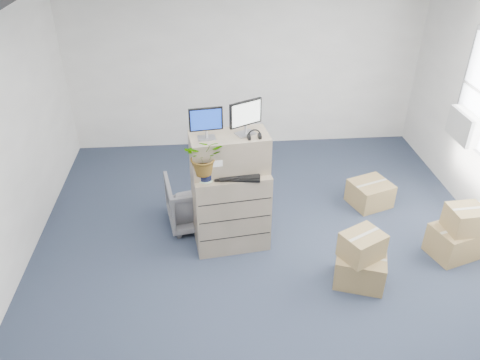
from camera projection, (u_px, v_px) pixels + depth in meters
name	position (u px, v px, depth m)	size (l,w,h in m)	color
ground	(271.00, 273.00, 5.69)	(7.00, 7.00, 0.00)	#253043
wall_back	(245.00, 68.00, 7.93)	(6.00, 0.02, 2.80)	silver
ac_unit	(466.00, 126.00, 6.44)	(0.24, 0.60, 0.40)	silver
filing_cabinet_lower	(231.00, 208.00, 5.93)	(0.92, 0.56, 1.08)	gray
filing_cabinet_upper	(229.00, 153.00, 5.56)	(0.92, 0.46, 0.46)	gray
monitor_left	(206.00, 122.00, 5.26)	(0.38, 0.17, 0.38)	#99999E
monitor_right	(246.00, 116.00, 5.34)	(0.38, 0.24, 0.41)	#99999E
headphones	(254.00, 135.00, 5.34)	(0.15, 0.15, 0.02)	black
keyboard	(238.00, 176.00, 5.52)	(0.53, 0.22, 0.03)	black
mouse	(256.00, 170.00, 5.64)	(0.09, 0.05, 0.03)	silver
water_bottle	(237.00, 159.00, 5.64)	(0.07, 0.07, 0.24)	gray
phone_dock	(228.00, 167.00, 5.64)	(0.06, 0.05, 0.12)	silver
external_drive	(253.00, 163.00, 5.75)	(0.23, 0.17, 0.07)	black
tissue_box	(258.00, 155.00, 5.74)	(0.27, 0.14, 0.10)	#46B2EF
potted_plant	(205.00, 160.00, 5.35)	(0.47, 0.51, 0.46)	#A6C8A1
office_chair	(195.00, 199.00, 6.38)	(0.74, 0.69, 0.76)	#56565A
cardboard_boxes	(400.00, 232.00, 5.92)	(2.01, 2.21, 0.73)	olive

